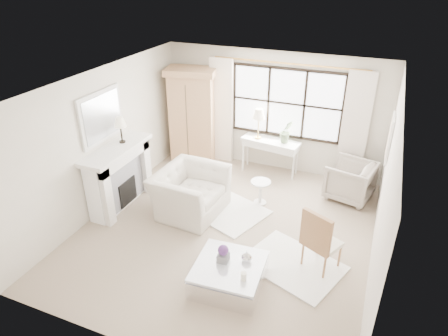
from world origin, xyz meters
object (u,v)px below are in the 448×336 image
Objects in this scene: club_armchair at (190,192)px; armoire at (193,115)px; console_table at (270,156)px; coffee_table at (229,275)px.

armoire is at bearing 28.47° from club_armchair.
console_table is (1.90, 0.05, -0.74)m from armoire.
console_table is at bearing 93.22° from coffee_table.
coffee_table is at bearing -133.55° from club_armchair.
armoire reaches higher than console_table.
club_armchair is 2.13m from coffee_table.
armoire reaches higher than coffee_table.
coffee_table is (0.48, -3.71, -0.22)m from console_table.
club_armchair is (-0.95, -2.14, 0.03)m from console_table.
armoire reaches higher than club_armchair.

